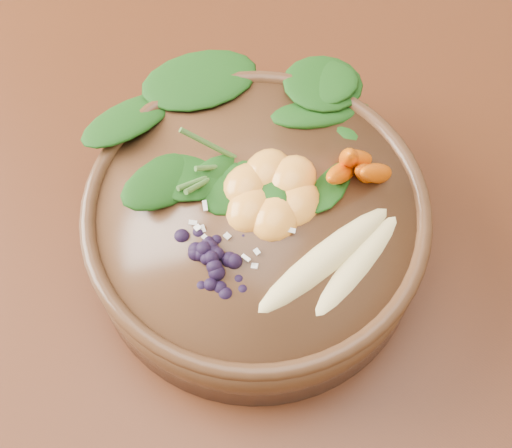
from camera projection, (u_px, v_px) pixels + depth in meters
The scene contains 8 objects.
dining_table at pixel (271, 337), 0.67m from camera, with size 1.60×0.90×0.75m.
stoneware_bowl at pixel (256, 230), 0.57m from camera, with size 0.27×0.27×0.07m, color #4E301C.
kale_heap at pixel (259, 118), 0.56m from camera, with size 0.18×0.16×0.04m, color #194912, non-canonical shape.
carrot_cluster at pixel (368, 152), 0.52m from camera, with size 0.06×0.06×0.07m, color #D85900, non-canonical shape.
banana_halves at pixel (343, 254), 0.51m from camera, with size 0.08×0.15×0.03m.
mandarin_cluster at pixel (272, 184), 0.54m from camera, with size 0.08×0.08×0.03m, color orange, non-canonical shape.
blueberry_pile at pixel (210, 250), 0.50m from camera, with size 0.12×0.09×0.04m, color black, non-canonical shape.
coconut_flakes at pixel (242, 223), 0.53m from camera, with size 0.08×0.06×0.01m, color white, non-canonical shape.
Camera 1 is at (0.11, -0.20, 1.29)m, focal length 50.00 mm.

